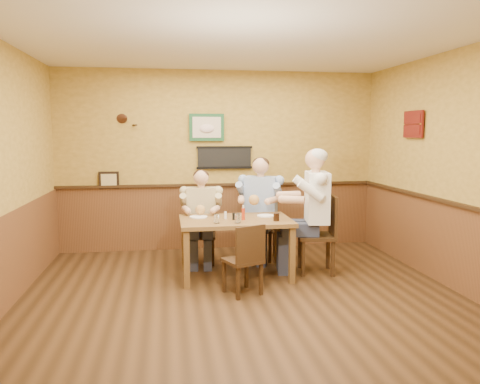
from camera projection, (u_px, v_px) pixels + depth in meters
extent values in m
plane|color=#321F0F|center=(246.00, 302.00, 5.11)|extent=(5.00, 5.00, 0.00)
cube|color=silver|center=(246.00, 37.00, 4.76)|extent=(5.00, 5.00, 0.02)
cube|color=gold|center=(219.00, 161.00, 7.38)|extent=(5.00, 0.02, 2.80)
cube|color=gold|center=(324.00, 215.00, 2.48)|extent=(5.00, 0.02, 2.80)
cube|color=gold|center=(462.00, 171.00, 5.32)|extent=(0.02, 5.00, 2.80)
cube|color=brown|center=(220.00, 217.00, 7.48)|extent=(5.00, 0.02, 1.00)
cube|color=brown|center=(456.00, 249.00, 5.43)|extent=(0.02, 5.00, 1.00)
cube|color=black|center=(225.00, 157.00, 7.35)|extent=(0.88, 0.03, 0.34)
cube|color=#1B512A|center=(207.00, 127.00, 7.25)|extent=(0.54, 0.03, 0.42)
cube|color=black|center=(109.00, 180.00, 7.12)|extent=(0.30, 0.03, 0.26)
cube|color=maroon|center=(413.00, 124.00, 6.27)|extent=(0.03, 0.48, 0.36)
cube|color=brown|center=(236.00, 221.00, 5.94)|extent=(1.40, 0.90, 0.05)
cube|color=brown|center=(187.00, 260.00, 5.50)|extent=(0.07, 0.07, 0.70)
cube|color=brown|center=(292.00, 255.00, 5.70)|extent=(0.07, 0.07, 0.70)
cube|color=brown|center=(184.00, 244.00, 6.27)|extent=(0.07, 0.07, 0.70)
cube|color=brown|center=(277.00, 241.00, 6.46)|extent=(0.07, 0.07, 0.70)
cylinder|color=white|center=(217.00, 219.00, 5.65)|extent=(0.09, 0.09, 0.11)
cylinder|color=silver|center=(238.00, 218.00, 5.66)|extent=(0.08, 0.08, 0.11)
cylinder|color=black|center=(276.00, 217.00, 5.79)|extent=(0.08, 0.08, 0.10)
cylinder|color=red|center=(243.00, 213.00, 5.85)|extent=(0.05, 0.05, 0.17)
cylinder|color=white|center=(225.00, 215.00, 5.94)|extent=(0.04, 0.04, 0.09)
cylinder|color=black|center=(234.00, 217.00, 5.86)|extent=(0.04, 0.04, 0.09)
cylinder|color=white|center=(199.00, 217.00, 6.03)|extent=(0.26, 0.26, 0.02)
cylinder|color=white|center=(266.00, 216.00, 6.12)|extent=(0.28, 0.28, 0.01)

